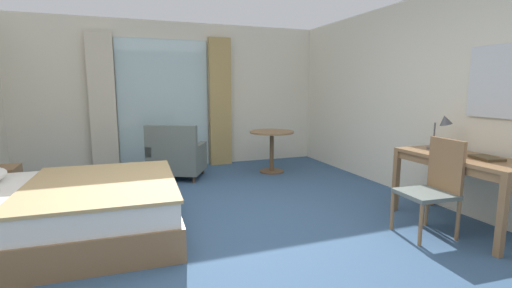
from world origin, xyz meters
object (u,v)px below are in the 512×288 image
object	(u,v)px
desk_lamp	(443,125)
round_cafe_table	(272,142)
desk_chair	(434,184)
closed_book	(486,158)
bed	(56,211)
armchair_by_window	(176,157)
writing_desk	(463,165)

from	to	relation	value
desk_lamp	round_cafe_table	size ratio (longest dim) A/B	0.54
round_cafe_table	desk_lamp	bearing A→B (deg)	-68.56
desk_chair	closed_book	size ratio (longest dim) A/B	3.42
bed	closed_book	size ratio (longest dim) A/B	7.91
desk_chair	closed_book	world-z (taller)	desk_chair
closed_book	armchair_by_window	xyz separation A→B (m)	(-2.51, 3.24, -0.42)
desk_lamp	round_cafe_table	distance (m)	2.77
bed	closed_book	distance (m)	4.13
writing_desk	closed_book	world-z (taller)	closed_book
writing_desk	armchair_by_window	distance (m)	3.92
desk_chair	armchair_by_window	distance (m)	3.70
writing_desk	desk_chair	world-z (taller)	desk_chair
bed	round_cafe_table	bearing A→B (deg)	31.83
desk_lamp	desk_chair	bearing A→B (deg)	-141.03
bed	armchair_by_window	world-z (taller)	bed
desk_lamp	round_cafe_table	world-z (taller)	desk_lamp
bed	armchair_by_window	xyz separation A→B (m)	(1.39, 1.96, 0.06)
armchair_by_window	round_cafe_table	world-z (taller)	armchair_by_window
writing_desk	closed_book	size ratio (longest dim) A/B	4.81
bed	round_cafe_table	xyz separation A→B (m)	(2.97, 1.85, 0.24)
writing_desk	closed_book	distance (m)	0.24
writing_desk	armchair_by_window	bearing A→B (deg)	129.22
bed	desk_chair	size ratio (longest dim) A/B	2.31
desk_chair	round_cafe_table	distance (m)	3.00
armchair_by_window	desk_lamp	bearing A→B (deg)	-45.76
desk_lamp	armchair_by_window	distance (m)	3.76
armchair_by_window	desk_chair	bearing A→B (deg)	-56.41
bed	writing_desk	bearing A→B (deg)	-15.44
desk_lamp	bed	bearing A→B (deg)	170.19
desk_chair	round_cafe_table	bearing A→B (deg)	98.84
armchair_by_window	writing_desk	bearing A→B (deg)	-50.78
armchair_by_window	round_cafe_table	bearing A→B (deg)	-4.20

